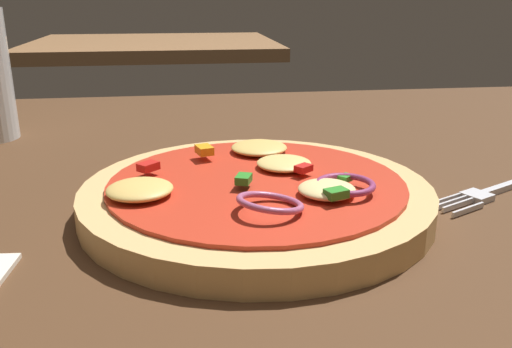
{
  "coord_description": "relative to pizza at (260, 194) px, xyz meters",
  "views": [
    {
      "loc": [
        -0.05,
        -0.33,
        0.19
      ],
      "look_at": [
        0.0,
        0.05,
        0.06
      ],
      "focal_mm": 38.07,
      "sensor_mm": 36.0,
      "label": 1
    }
  ],
  "objects": [
    {
      "name": "pizza",
      "position": [
        0.0,
        0.0,
        0.0
      ],
      "size": [
        0.25,
        0.25,
        0.03
      ],
      "color": "tan",
      "rests_on": "dining_table"
    },
    {
      "name": "fork",
      "position": [
        0.2,
        0.01,
        -0.01
      ],
      "size": [
        0.16,
        0.09,
        0.01
      ],
      "color": "silver",
      "rests_on": "dining_table"
    },
    {
      "name": "dining_table",
      "position": [
        -0.0,
        -0.03,
        -0.03
      ],
      "size": [
        1.3,
        0.99,
        0.04
      ],
      "color": "#4C301C",
      "rests_on": "ground"
    },
    {
      "name": "background_table",
      "position": [
        -0.13,
        1.45,
        -0.03
      ],
      "size": [
        0.76,
        0.63,
        0.04
      ],
      "color": "brown",
      "rests_on": "ground"
    }
  ]
}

